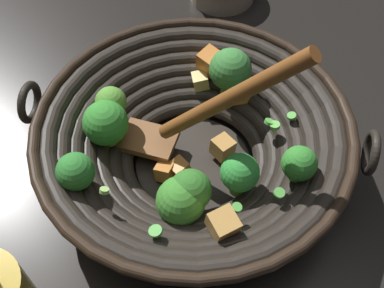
% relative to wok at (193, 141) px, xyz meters
% --- Properties ---
extents(ground_plane, '(4.00, 4.00, 0.00)m').
position_rel_wok_xyz_m(ground_plane, '(0.00, -0.00, -0.06)').
color(ground_plane, black).
extents(wok, '(0.39, 0.39, 0.24)m').
position_rel_wok_xyz_m(wok, '(0.00, 0.00, 0.00)').
color(wok, black).
rests_on(wok, ground).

